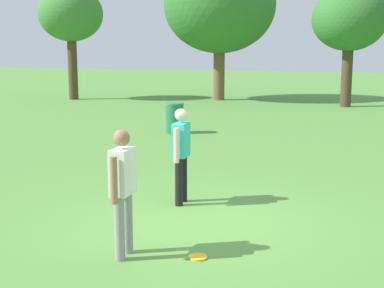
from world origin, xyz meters
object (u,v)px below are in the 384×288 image
Objects in this scene: person_thrower at (123,185)px; frisbee at (198,257)px; tree_far_right at (349,20)px; person_catcher at (181,150)px; tree_broad_center at (220,6)px; trash_can_beside_table at (175,118)px; tree_tall_left at (71,15)px.

person_thrower is 6.76× the size of frisbee.
person_thrower is at bearing -93.28° from tree_far_right.
frisbee is at bearing -63.35° from person_catcher.
tree_broad_center is (-5.46, 21.11, 3.94)m from person_thrower.
person_thrower is 10.24m from trash_can_beside_table.
tree_tall_left reaches higher than tree_far_right.
tree_tall_left reaches higher than frisbee.
person_catcher is 7.88m from trash_can_beside_table.
tree_broad_center is 6.78m from tree_far_right.
trash_can_beside_table is at bearing 108.76° from person_thrower.
person_thrower is 1.00× the size of person_catcher.
tree_far_right is at bearing 89.31° from frisbee.
frisbee is 10.32m from trash_can_beside_table.
person_catcher reaches higher than frisbee.
trash_can_beside_table is at bearing -113.49° from tree_far_right.
person_thrower is 22.97m from tree_tall_left.
tree_far_right reaches higher than frisbee.
tree_far_right is (1.33, 17.43, 3.02)m from person_catcher.
person_catcher is at bearing -74.23° from tree_broad_center.
person_catcher is 1.71× the size of trash_can_beside_table.
person_catcher is at bearing 94.45° from person_thrower.
tree_far_right reaches higher than person_thrower.
tree_tall_left is at bearing 128.03° from person_catcher.
person_thrower is 20.14m from tree_far_right.
frisbee is 22.32m from tree_broad_center.
person_thrower reaches higher than trash_can_beside_table.
tree_broad_center is at bearing 104.50° from person_thrower.
tree_tall_left is at bearing 126.83° from frisbee.
person_thrower is 0.28× the size of tree_tall_left.
tree_tall_left is (-13.79, 18.42, 4.42)m from frisbee.
frisbee is at bearing -73.02° from tree_broad_center.
trash_can_beside_table is 0.13× the size of tree_broad_center.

